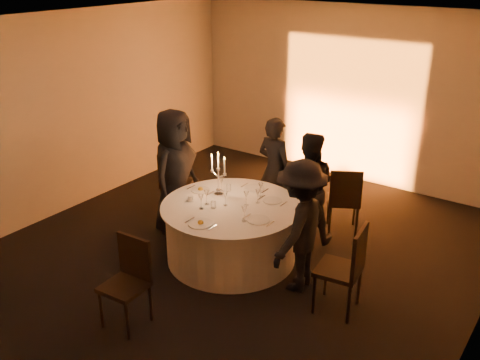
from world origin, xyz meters
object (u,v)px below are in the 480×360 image
Objects in this scene: chair_back_left at (288,184)px; coffee_cup at (191,198)px; guest_back_right at (308,188)px; chair_right at (347,265)px; chair_back_right at (344,197)px; guest_left at (175,172)px; guest_right at (300,226)px; chair_left at (172,178)px; candelabra at (218,180)px; banquet_table at (231,232)px; chair_front at (129,276)px; guest_back_left at (275,170)px.

coffee_cup is at bearing 73.86° from chair_back_left.
guest_back_right is 14.31× the size of coffee_cup.
guest_back_right is (-1.16, 1.22, 0.19)m from chair_right.
chair_back_right is 2.41m from guest_left.
chair_back_left is at bearing -141.82° from chair_right.
guest_right is at bearing 124.93° from chair_back_left.
guest_left is at bearing 49.66° from chair_back_left.
candelabra is at bearing -133.35° from chair_left.
guest_right is at bearing -128.22° from chair_left.
candelabra is (-0.33, 0.17, 0.60)m from banquet_table.
candelabra is at bearing 152.57° from banquet_table.
chair_front is 1.62× the size of candelabra.
guest_back_left reaches higher than chair_back_right.
guest_back_right is 1.19m from guest_right.
chair_front is 0.55× the size of guest_left.
guest_left reaches higher than coffee_cup.
guest_back_left is (0.97, 1.10, -0.11)m from guest_left.
guest_back_right is at bearing 141.47° from chair_back_left.
candelabra reaches higher than coffee_cup.
chair_left is 9.06× the size of coffee_cup.
banquet_table is at bearing 29.34° from chair_back_right.
guest_right is (-0.67, 0.14, 0.21)m from chair_right.
chair_right is 0.71m from guest_right.
banquet_table is 1.49m from chair_back_left.
guest_left reaches higher than candelabra.
chair_front is (-0.12, -1.69, 0.17)m from banquet_table.
candelabra is (-0.88, -0.85, 0.20)m from guest_back_right.
guest_back_left reaches higher than chair_back_left.
chair_front is at bearing -75.28° from coffee_cup.
guest_back_left is 1.01× the size of guest_back_right.
candelabra is (-0.17, -1.14, 0.19)m from guest_back_left.
guest_back_right reaches higher than chair_back_left.
banquet_table is 1.74m from chair_back_right.
guest_back_right is 1.60m from coffee_cup.
guest_back_right is at bearing 72.40° from chair_front.
guest_back_left reaches higher than banquet_table.
guest_back_left is at bearing 86.98° from chair_front.
coffee_cup is 0.18× the size of candelabra.
candelabra is (-1.23, -1.30, 0.41)m from chair_back_right.
chair_back_left is at bearing -84.87° from chair_left.
chair_back_right is 1.86m from chair_right.
candelabra is at bearing 17.57° from chair_back_right.
banquet_table is 16.36× the size of coffee_cup.
guest_back_right is 0.97× the size of guest_right.
chair_back_left is 8.74× the size of coffee_cup.
chair_front is 3.00m from guest_back_left.
guest_left is 2.18m from guest_right.
chair_front is at bearing 88.70° from chair_back_left.
chair_right reaches higher than banquet_table.
chair_right is 0.59× the size of guest_left.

